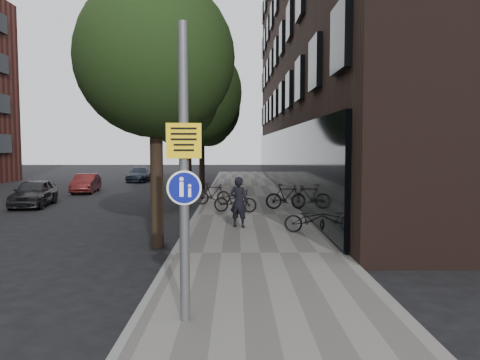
{
  "coord_description": "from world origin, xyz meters",
  "views": [
    {
      "loc": [
        -0.38,
        -8.6,
        2.91
      ],
      "look_at": [
        -0.27,
        3.45,
        2.0
      ],
      "focal_mm": 35.0,
      "sensor_mm": 36.0,
      "label": 1
    }
  ],
  "objects_px": {
    "signpost": "(184,173)",
    "parked_car_near": "(34,193)",
    "parked_bike_facade_near": "(311,219)",
    "pedestrian": "(239,202)"
  },
  "relations": [
    {
      "from": "pedestrian",
      "to": "parked_bike_facade_near",
      "type": "distance_m",
      "value": 2.56
    },
    {
      "from": "signpost",
      "to": "parked_car_near",
      "type": "relative_size",
      "value": 1.24
    },
    {
      "from": "parked_bike_facade_near",
      "to": "signpost",
      "type": "bearing_deg",
      "value": 168.17
    },
    {
      "from": "signpost",
      "to": "parked_car_near",
      "type": "distance_m",
      "value": 17.27
    },
    {
      "from": "signpost",
      "to": "pedestrian",
      "type": "distance_m",
      "value": 8.61
    },
    {
      "from": "signpost",
      "to": "pedestrian",
      "type": "bearing_deg",
      "value": 77.5
    },
    {
      "from": "parked_car_near",
      "to": "signpost",
      "type": "bearing_deg",
      "value": -66.17
    },
    {
      "from": "pedestrian",
      "to": "parked_car_near",
      "type": "height_order",
      "value": "pedestrian"
    },
    {
      "from": "signpost",
      "to": "pedestrian",
      "type": "height_order",
      "value": "signpost"
    },
    {
      "from": "signpost",
      "to": "parked_bike_facade_near",
      "type": "distance_m",
      "value": 8.23
    }
  ]
}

